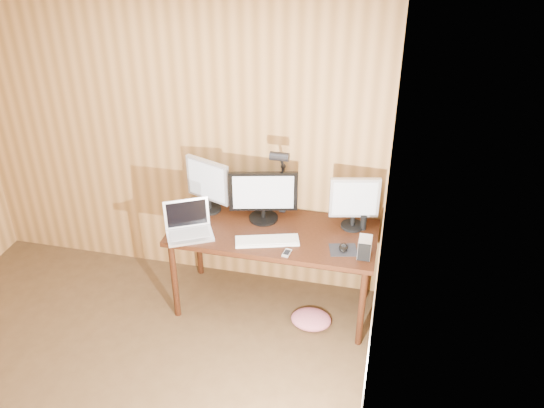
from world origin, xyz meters
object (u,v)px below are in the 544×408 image
(desk, at_px, (275,238))
(phone, at_px, (287,253))
(mouse, at_px, (343,248))
(speaker, at_px, (363,223))
(monitor_left, at_px, (208,184))
(monitor_right, at_px, (354,202))
(keyboard, at_px, (267,241))
(hard_drive, at_px, (365,247))
(desk_lamp, at_px, (281,172))
(laptop, at_px, (188,226))
(monitor_center, at_px, (263,195))

(desk, bearing_deg, phone, -64.88)
(mouse, xyz_separation_m, speaker, (0.12, 0.32, 0.04))
(monitor_left, bearing_deg, phone, -11.04)
(monitor_right, relative_size, speaker, 3.72)
(keyboard, bearing_deg, phone, -49.53)
(monitor_right, xyz_separation_m, hard_drive, (0.12, -0.37, -0.16))
(speaker, distance_m, desk_lamp, 0.75)
(monitor_left, bearing_deg, keyboard, -10.69)
(phone, distance_m, speaker, 0.69)
(laptop, distance_m, speaker, 1.35)
(monitor_left, relative_size, speaker, 3.92)
(laptop, bearing_deg, hard_drive, -28.01)
(monitor_right, distance_m, laptop, 1.28)
(monitor_left, height_order, monitor_right, monitor_left)
(keyboard, relative_size, hard_drive, 3.35)
(monitor_left, distance_m, laptop, 0.40)
(monitor_left, height_order, laptop, monitor_left)
(desk_lamp, bearing_deg, monitor_left, 171.07)
(monitor_left, relative_size, laptop, 1.05)
(monitor_left, distance_m, keyboard, 0.70)
(desk_lamp, bearing_deg, mouse, -47.08)
(monitor_right, distance_m, speaker, 0.19)
(monitor_left, xyz_separation_m, laptop, (-0.05, -0.35, -0.18))
(hard_drive, bearing_deg, speaker, 96.69)
(monitor_right, xyz_separation_m, desk_lamp, (-0.58, 0.04, 0.16))
(monitor_left, bearing_deg, speaker, 20.37)
(laptop, relative_size, desk_lamp, 0.68)
(laptop, xyz_separation_m, phone, (0.79, -0.10, -0.06))
(keyboard, bearing_deg, mouse, -14.42)
(monitor_center, distance_m, mouse, 0.76)
(laptop, xyz_separation_m, speaker, (1.31, 0.35, -0.00))
(monitor_center, xyz_separation_m, keyboard, (0.10, -0.31, -0.21))
(laptop, bearing_deg, speaker, -12.82)
(mouse, bearing_deg, desk_lamp, 129.00)
(monitor_left, distance_m, mouse, 1.20)
(monitor_left, relative_size, mouse, 4.18)
(hard_drive, height_order, desk_lamp, desk_lamp)
(laptop, height_order, hard_drive, laptop)
(desk, height_order, monitor_center, monitor_center)
(monitor_left, relative_size, hard_drive, 3.04)
(mouse, xyz_separation_m, hard_drive, (0.16, -0.04, 0.05))
(monitor_right, xyz_separation_m, mouse, (-0.03, -0.33, -0.21))
(desk, bearing_deg, monitor_left, 169.08)
(mouse, distance_m, phone, 0.42)
(phone, bearing_deg, desk, 123.22)
(keyboard, bearing_deg, speaker, 9.59)
(monitor_center, distance_m, hard_drive, 0.90)
(monitor_left, bearing_deg, mouse, 4.83)
(monitor_left, xyz_separation_m, keyboard, (0.57, -0.35, -0.23))
(monitor_left, distance_m, phone, 0.91)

